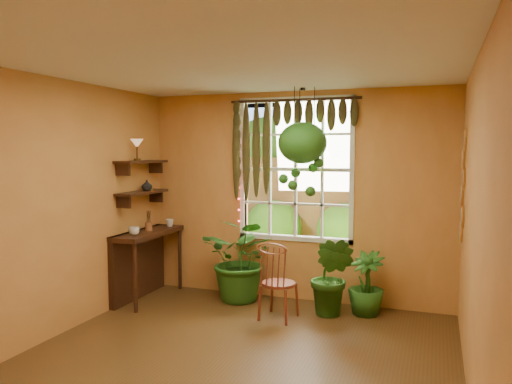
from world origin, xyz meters
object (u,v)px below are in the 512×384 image
(potted_plant_left, at_px, (243,259))
(hanging_basket, at_px, (302,150))
(counter_ledge, at_px, (141,257))
(windsor_chair, at_px, (278,293))
(potted_plant_mid, at_px, (332,276))

(potted_plant_left, height_order, hanging_basket, hanging_basket)
(counter_ledge, bearing_deg, windsor_chair, -5.58)
(counter_ledge, xyz_separation_m, potted_plant_mid, (2.51, 0.13, -0.08))
(counter_ledge, relative_size, windsor_chair, 1.15)
(potted_plant_mid, bearing_deg, hanging_basket, 155.91)
(counter_ledge, distance_m, potted_plant_mid, 2.51)
(counter_ledge, relative_size, potted_plant_mid, 1.27)
(counter_ledge, height_order, windsor_chair, windsor_chair)
(potted_plant_left, bearing_deg, counter_ledge, -165.77)
(potted_plant_left, relative_size, hanging_basket, 0.83)
(counter_ledge, xyz_separation_m, potted_plant_left, (1.30, 0.33, -0.01))
(windsor_chair, height_order, potted_plant_left, potted_plant_left)
(counter_ledge, height_order, potted_plant_left, potted_plant_left)
(counter_ledge, height_order, hanging_basket, hanging_basket)
(potted_plant_mid, height_order, hanging_basket, hanging_basket)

